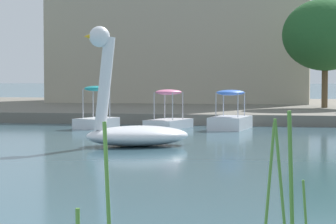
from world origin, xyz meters
name	(u,v)px	position (x,y,z in m)	size (l,w,h in m)	color
shore_bank_far	(261,108)	(0.00, 34.05, 0.22)	(141.66, 23.07, 0.43)	#6B665B
swan_boat	(132,124)	(-2.28, 13.90, 0.59)	(3.23, 2.67, 3.22)	white
pedal_boat_blue	(230,117)	(-0.33, 20.73, 0.44)	(1.46, 2.33, 1.43)	white
pedal_boat_pink	(169,117)	(-2.61, 20.70, 0.42)	(1.58, 2.27, 1.44)	white
pedal_boat_teal	(97,116)	(-5.28, 20.35, 0.44)	(1.40, 1.97, 1.57)	white
tree_broadleaf_right	(325,35)	(3.29, 30.02, 3.96)	(5.31, 5.12, 5.29)	brown
apartment_block	(187,1)	(-5.01, 39.01, 6.78)	(15.33, 10.00, 12.70)	#B2A893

